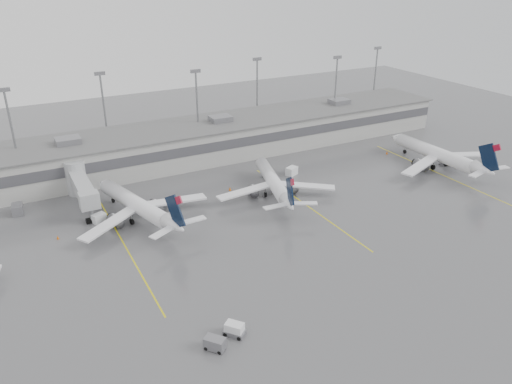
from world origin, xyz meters
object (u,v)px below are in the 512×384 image
jet_mid_left (139,205)px  baggage_tug (234,330)px  jet_mid_right (274,183)px  jet_far_right (439,154)px

jet_mid_left → baggage_tug: 36.19m
jet_mid_left → jet_mid_right: jet_mid_left is taller
jet_mid_left → jet_mid_right: size_ratio=1.06×
jet_mid_right → baggage_tug: jet_mid_right is taller
jet_far_right → baggage_tug: size_ratio=9.94×
jet_mid_left → jet_mid_right: 26.99m
jet_mid_right → jet_far_right: (40.85, -4.35, 0.33)m
jet_mid_left → jet_mid_right: bearing=-19.9°
jet_mid_right → jet_far_right: size_ratio=0.87×
jet_mid_right → baggage_tug: 42.31m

